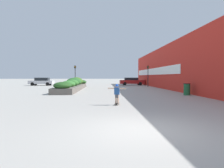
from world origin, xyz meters
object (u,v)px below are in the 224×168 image
(skateboard, at_px, (117,104))
(skateboarder, at_px, (117,92))
(car_leftmost, at_px, (132,81))
(traffic_light_left, at_px, (75,72))
(trash_bin, at_px, (187,89))
(traffic_light_right, at_px, (148,72))
(car_center_right, at_px, (191,81))
(car_center_left, at_px, (42,81))

(skateboard, xyz_separation_m, skateboarder, (-0.00, 0.00, 0.72))
(car_leftmost, distance_m, traffic_light_left, 11.89)
(skateboarder, distance_m, traffic_light_left, 21.59)
(trash_bin, height_order, car_leftmost, car_leftmost)
(car_leftmost, bearing_deg, skateboard, -9.90)
(skateboard, distance_m, car_leftmost, 27.38)
(trash_bin, xyz_separation_m, traffic_light_right, (-0.21, 14.74, 1.82))
(skateboarder, bearing_deg, traffic_light_right, 88.31)
(skateboard, bearing_deg, car_leftmost, 95.82)
(trash_bin, xyz_separation_m, car_leftmost, (-1.98, 21.08, 0.25))
(car_center_right, height_order, traffic_light_left, traffic_light_left)
(car_center_left, bearing_deg, trash_bin, -136.73)
(car_leftmost, bearing_deg, traffic_light_left, -58.79)
(skateboard, distance_m, car_center_left, 28.89)
(skateboard, height_order, car_center_right, car_center_right)
(trash_bin, bearing_deg, traffic_light_right, 90.84)
(skateboarder, bearing_deg, traffic_light_left, 120.18)
(car_center_right, distance_m, traffic_light_right, 10.16)
(car_leftmost, bearing_deg, car_center_right, 79.80)
(trash_bin, relative_size, car_center_right, 0.26)
(car_leftmost, xyz_separation_m, car_center_left, (-17.06, -0.86, -0.01))
(traffic_light_right, bearing_deg, traffic_light_left, 178.88)
(skateboarder, relative_size, car_center_right, 0.29)
(car_leftmost, height_order, traffic_light_right, traffic_light_right)
(traffic_light_left, bearing_deg, traffic_light_right, -1.12)
(skateboarder, xyz_separation_m, traffic_light_right, (6.47, 20.62, 1.56))
(car_center_left, relative_size, car_center_right, 1.11)
(car_leftmost, relative_size, traffic_light_right, 1.39)
(car_center_left, xyz_separation_m, traffic_light_right, (18.82, -5.48, 1.57))
(skateboard, relative_size, trash_bin, 0.57)
(skateboarder, distance_m, car_center_left, 28.88)
(skateboarder, bearing_deg, car_leftmost, 95.82)
(skateboard, height_order, traffic_light_left, traffic_light_left)
(skateboard, xyz_separation_m, trash_bin, (6.68, 5.89, 0.46))
(skateboarder, xyz_separation_m, traffic_light_left, (-5.38, 20.85, 1.57))
(trash_bin, distance_m, traffic_light_left, 19.31)
(car_center_left, height_order, car_center_right, car_center_right)
(car_leftmost, height_order, car_center_right, car_center_right)
(car_center_right, relative_size, traffic_light_left, 1.15)
(car_leftmost, distance_m, car_center_left, 17.08)
(car_center_right, height_order, traffic_light_right, traffic_light_right)
(traffic_light_right, bearing_deg, skateboarder, -107.41)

